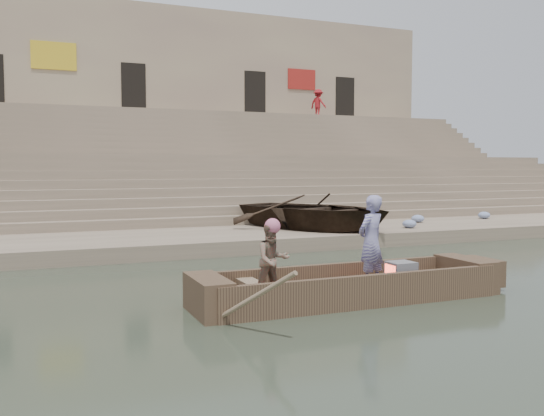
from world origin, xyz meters
TOP-DOWN VIEW (x-y plane):
  - ground at (0.00, 0.00)m, footprint 120.00×120.00m
  - lower_landing at (0.00, 8.00)m, footprint 32.00×4.00m
  - mid_landing at (0.00, 15.50)m, footprint 32.00×3.00m
  - upper_landing at (0.00, 22.50)m, footprint 32.00×3.00m
  - ghat_steps at (0.00, 17.19)m, footprint 32.00×11.00m
  - building_wall at (0.00, 26.50)m, footprint 32.00×5.07m
  - main_rowboat at (-2.28, 0.46)m, footprint 5.00×1.30m
  - rowboat_trim at (-2.07, 0.45)m, footprint 6.04×2.63m
  - standing_man at (-1.88, 0.42)m, footprint 0.70×0.59m
  - rowing_man at (-3.79, 0.32)m, footprint 0.61×0.48m
  - television at (-1.22, 0.46)m, footprint 0.46×0.42m
  - beached_rowboat at (0.88, 8.06)m, footprint 5.69×6.42m
  - pedestrian at (8.27, 22.31)m, footprint 0.98×1.20m
  - cloth_bundles at (5.76, 8.15)m, footprint 5.04×2.15m

SIDE VIEW (x-z plane):
  - ground at x=0.00m, z-range 0.00..0.00m
  - main_rowboat at x=-2.28m, z-range 0.00..0.22m
  - lower_landing at x=0.00m, z-range 0.00..0.40m
  - rowboat_trim at x=-2.07m, z-range -0.64..1.25m
  - television at x=-1.22m, z-range 0.22..0.62m
  - cloth_bundles at x=5.76m, z-range 0.40..0.66m
  - rowing_man at x=-3.79m, z-range 0.22..1.44m
  - beached_rowboat at x=0.88m, z-range 0.40..1.50m
  - standing_man at x=-1.88m, z-range 0.22..1.85m
  - mid_landing at x=0.00m, z-range 0.00..2.80m
  - ghat_steps at x=0.00m, z-range -0.80..4.40m
  - upper_landing at x=0.00m, z-range 0.00..5.20m
  - building_wall at x=0.00m, z-range 0.00..11.20m
  - pedestrian at x=8.27m, z-range 5.20..6.83m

